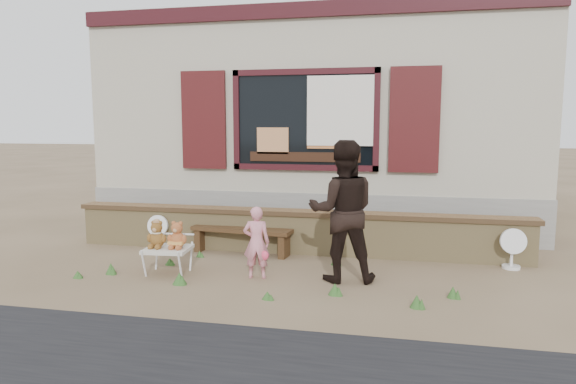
% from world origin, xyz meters
% --- Properties ---
extents(ground, '(80.00, 80.00, 0.00)m').
position_xyz_m(ground, '(0.00, 0.00, 0.00)').
color(ground, brown).
rests_on(ground, ground).
extents(shopfront, '(8.04, 5.13, 4.00)m').
position_xyz_m(shopfront, '(0.00, 4.49, 2.00)').
color(shopfront, gray).
rests_on(shopfront, ground).
extents(brick_wall, '(7.10, 0.36, 0.67)m').
position_xyz_m(brick_wall, '(0.00, 1.00, 0.34)').
color(brick_wall, tan).
rests_on(brick_wall, ground).
extents(bench, '(1.61, 0.51, 0.41)m').
position_xyz_m(bench, '(-0.76, 0.75, 0.30)').
color(bench, '#372413').
rests_on(bench, ground).
extents(folding_chair, '(0.61, 0.55, 0.35)m').
position_xyz_m(folding_chair, '(-1.41, -0.47, 0.32)').
color(folding_chair, beige).
rests_on(folding_chair, ground).
extents(teddy_bear_left, '(0.29, 0.25, 0.37)m').
position_xyz_m(teddy_bear_left, '(-1.55, -0.48, 0.54)').
color(teddy_bear_left, brown).
rests_on(teddy_bear_left, folding_chair).
extents(teddy_bear_right, '(0.29, 0.25, 0.37)m').
position_xyz_m(teddy_bear_right, '(-1.27, -0.46, 0.54)').
color(teddy_bear_right, brown).
rests_on(teddy_bear_right, folding_chair).
extents(child, '(0.37, 0.27, 0.94)m').
position_xyz_m(child, '(-0.20, -0.41, 0.47)').
color(child, pink).
rests_on(child, ground).
extents(adult, '(0.97, 0.81, 1.79)m').
position_xyz_m(adult, '(0.89, -0.27, 0.89)').
color(adult, black).
rests_on(adult, ground).
extents(fan_left, '(0.34, 0.23, 0.55)m').
position_xyz_m(fan_left, '(-2.16, 0.80, 0.27)').
color(fan_left, white).
rests_on(fan_left, ground).
extents(fan_right, '(0.36, 0.24, 0.57)m').
position_xyz_m(fan_right, '(3.13, 0.74, 0.29)').
color(fan_right, white).
rests_on(fan_right, ground).
extents(grass_tufts, '(4.82, 1.73, 0.15)m').
position_xyz_m(grass_tufts, '(-0.18, -0.66, 0.06)').
color(grass_tufts, '#325D25').
rests_on(grass_tufts, ground).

